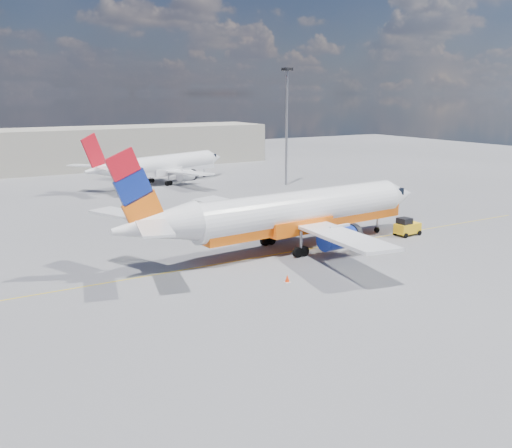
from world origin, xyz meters
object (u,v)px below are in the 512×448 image
main_jet (292,213)px  second_jet (163,166)px  traffic_cone (287,279)px  gse_tug (407,227)px

main_jet → second_jet: 44.81m
second_jet → traffic_cone: size_ratio=47.49×
main_jet → second_jet: (4.76, 44.56, -0.54)m
second_jet → gse_tug: (8.65, -46.29, -2.10)m
main_jet → traffic_cone: (-5.92, -7.96, -3.25)m
gse_tug → traffic_cone: gse_tug is taller
second_jet → traffic_cone: bearing=-122.7°
main_jet → traffic_cone: size_ratio=56.47×
main_jet → traffic_cone: bearing=-130.8°
second_jet → traffic_cone: 53.66m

